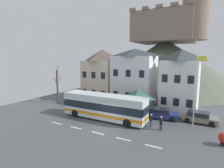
{
  "coord_description": "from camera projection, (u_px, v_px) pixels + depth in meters",
  "views": [
    {
      "loc": [
        9.98,
        -16.61,
        8.02
      ],
      "look_at": [
        -2.18,
        5.62,
        4.21
      ],
      "focal_mm": 28.57,
      "sensor_mm": 36.0,
      "label": 1
    }
  ],
  "objects": [
    {
      "name": "parked_car_02",
      "position": [
        161.0,
        113.0,
        23.64
      ],
      "size": [
        4.54,
        2.25,
        1.33
      ],
      "rotation": [
        0.0,
        0.0,
        0.08
      ],
      "color": "navy",
      "rests_on": "ground_plane"
    },
    {
      "name": "public_bench",
      "position": [
        132.0,
        107.0,
        27.21
      ],
      "size": [
        1.59,
        0.48,
        0.87
      ],
      "color": "brown",
      "rests_on": "ground_plane"
    },
    {
      "name": "pedestrian_02",
      "position": [
        161.0,
        122.0,
        19.59
      ],
      "size": [
        0.34,
        0.34,
        1.64
      ],
      "color": "#2D2D38",
      "rests_on": "ground_plane"
    },
    {
      "name": "bus_shelter",
      "position": [
        138.0,
        94.0,
        24.71
      ],
      "size": [
        3.6,
        3.6,
        3.62
      ],
      "color": "#473D33",
      "rests_on": "ground_plane"
    },
    {
      "name": "pedestrian_01",
      "position": [
        140.0,
        113.0,
        22.93
      ],
      "size": [
        0.34,
        0.34,
        1.53
      ],
      "color": "black",
      "rests_on": "ground_plane"
    },
    {
      "name": "hilltop_castle",
      "position": [
        165.0,
        60.0,
        47.47
      ],
      "size": [
        38.39,
        38.39,
        22.54
      ],
      "color": "#586250",
      "rests_on": "ground_plane"
    },
    {
      "name": "townhouse_01",
      "position": [
        134.0,
        77.0,
        30.24
      ],
      "size": [
        6.63,
        5.28,
        9.44
      ],
      "color": "white",
      "rests_on": "ground_plane"
    },
    {
      "name": "townhouse_02",
      "position": [
        181.0,
        80.0,
        27.28
      ],
      "size": [
        5.13,
        6.46,
        9.22
      ],
      "color": "white",
      "rests_on": "ground_plane"
    },
    {
      "name": "townhouse_00",
      "position": [
        102.0,
        75.0,
        33.64
      ],
      "size": [
        5.87,
        5.92,
        9.45
      ],
      "color": "beige",
      "rests_on": "ground_plane"
    },
    {
      "name": "pedestrian_00",
      "position": [
        151.0,
        120.0,
        20.56
      ],
      "size": [
        0.28,
        0.33,
        1.57
      ],
      "color": "#2D2D38",
      "rests_on": "ground_plane"
    },
    {
      "name": "bare_tree_00",
      "position": [
        57.0,
        86.0,
        30.96
      ],
      "size": [
        2.01,
        1.15,
        6.61
      ],
      "color": "brown",
      "rests_on": "ground_plane"
    },
    {
      "name": "transit_bus",
      "position": [
        104.0,
        107.0,
        23.19
      ],
      "size": [
        11.35,
        2.77,
        3.24
      ],
      "rotation": [
        0.0,
        0.0,
        0.01
      ],
      "color": "silver",
      "rests_on": "ground_plane"
    },
    {
      "name": "ground_plane",
      "position": [
        105.0,
        128.0,
        20.34
      ],
      "size": [
        40.0,
        60.0,
        0.07
      ],
      "color": "#494E51"
    },
    {
      "name": "parked_car_00",
      "position": [
        76.0,
        100.0,
        30.52
      ],
      "size": [
        4.48,
        2.0,
        1.43
      ],
      "rotation": [
        0.0,
        0.0,
        -0.01
      ],
      "color": "slate",
      "rests_on": "ground_plane"
    },
    {
      "name": "flagpole",
      "position": [
        196.0,
        87.0,
        19.9
      ],
      "size": [
        0.95,
        0.1,
        8.22
      ],
      "color": "silver",
      "rests_on": "ground_plane"
    },
    {
      "name": "parked_car_01",
      "position": [
        199.0,
        117.0,
        22.11
      ],
      "size": [
        4.07,
        2.14,
        1.34
      ],
      "rotation": [
        0.0,
        0.0,
        -0.04
      ],
      "color": "slate",
      "rests_on": "ground_plane"
    },
    {
      "name": "harbour_buoy",
      "position": [
        224.0,
        138.0,
        16.21
      ],
      "size": [
        1.0,
        1.0,
        1.25
      ],
      "color": "black",
      "rests_on": "ground_plane"
    }
  ]
}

